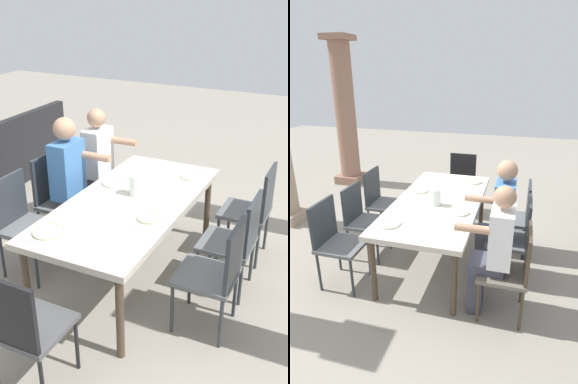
{
  "view_description": "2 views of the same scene",
  "coord_description": "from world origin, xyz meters",
  "views": [
    {
      "loc": [
        3.11,
        1.64,
        2.46
      ],
      "look_at": [
        -0.08,
        0.09,
        0.82
      ],
      "focal_mm": 42.63,
      "sensor_mm": 36.0,
      "label": 1
    },
    {
      "loc": [
        -3.28,
        -0.87,
        2.18
      ],
      "look_at": [
        -0.11,
        0.02,
        0.9
      ],
      "focal_mm": 29.51,
      "sensor_mm": 36.0,
      "label": 2
    }
  ],
  "objects": [
    {
      "name": "ground_plane",
      "position": [
        0.0,
        0.0,
        0.0
      ],
      "size": [
        16.0,
        16.0,
        0.0
      ],
      "primitive_type": "plane",
      "color": "gray"
    },
    {
      "name": "dining_table",
      "position": [
        0.0,
        0.0,
        0.69
      ],
      "size": [
        2.04,
        0.97,
        0.75
      ],
      "color": "beige",
      "rests_on": "ground"
    },
    {
      "name": "chair_west_north",
      "position": [
        -0.78,
        0.91,
        0.54
      ],
      "size": [
        0.44,
        0.44,
        0.94
      ],
      "color": "#5B5E61",
      "rests_on": "ground"
    },
    {
      "name": "chair_west_south",
      "position": [
        -0.78,
        -0.9,
        0.52
      ],
      "size": [
        0.44,
        0.44,
        0.9
      ],
      "color": "#6A6158",
      "rests_on": "ground"
    },
    {
      "name": "chair_mid_north",
      "position": [
        -0.18,
        0.91,
        0.51
      ],
      "size": [
        0.44,
        0.44,
        0.9
      ],
      "color": "#5B5E61",
      "rests_on": "ground"
    },
    {
      "name": "chair_mid_south",
      "position": [
        -0.18,
        -0.91,
        0.54
      ],
      "size": [
        0.44,
        0.44,
        0.94
      ],
      "color": "#5B5E61",
      "rests_on": "ground"
    },
    {
      "name": "chair_east_north",
      "position": [
        0.36,
        0.91,
        0.53
      ],
      "size": [
        0.44,
        0.44,
        0.93
      ],
      "color": "#5B5E61",
      "rests_on": "ground"
    },
    {
      "name": "chair_east_south",
      "position": [
        0.36,
        -0.91,
        0.53
      ],
      "size": [
        0.44,
        0.44,
        0.93
      ],
      "color": "#5B5E61",
      "rests_on": "ground"
    },
    {
      "name": "chair_head_east",
      "position": [
        1.44,
        0.0,
        0.53
      ],
      "size": [
        0.44,
        0.44,
        0.93
      ],
      "color": "#4F4F50",
      "rests_on": "ground"
    },
    {
      "name": "diner_woman_green",
      "position": [
        -0.78,
        -0.72,
        0.68
      ],
      "size": [
        0.35,
        0.49,
        1.29
      ],
      "color": "#3F3F4C",
      "rests_on": "ground"
    },
    {
      "name": "diner_man_white",
      "position": [
        -0.19,
        -0.7,
        0.72
      ],
      "size": [
        0.35,
        0.49,
        1.34
      ],
      "color": "#3F3F4C",
      "rests_on": "ground"
    },
    {
      "name": "plate_0",
      "position": [
        -0.72,
        0.31,
        0.76
      ],
      "size": [
        0.23,
        0.23,
        0.02
      ],
      "color": "white",
      "rests_on": "dining_table"
    },
    {
      "name": "fork_0",
      "position": [
        -0.87,
        0.31,
        0.75
      ],
      "size": [
        0.03,
        0.17,
        0.01
      ],
      "primitive_type": "cube",
      "rotation": [
        0.0,
        0.0,
        -0.06
      ],
      "color": "silver",
      "rests_on": "dining_table"
    },
    {
      "name": "spoon_0",
      "position": [
        -0.57,
        0.31,
        0.75
      ],
      "size": [
        0.03,
        0.17,
        0.01
      ],
      "primitive_type": "cube",
      "rotation": [
        0.0,
        0.0,
        -0.08
      ],
      "color": "silver",
      "rests_on": "dining_table"
    },
    {
      "name": "plate_1",
      "position": [
        -0.26,
        -0.3,
        0.76
      ],
      "size": [
        0.23,
        0.23,
        0.02
      ],
      "color": "white",
      "rests_on": "dining_table"
    },
    {
      "name": "fork_1",
      "position": [
        -0.41,
        -0.3,
        0.75
      ],
      "size": [
        0.02,
        0.17,
        0.01
      ],
      "primitive_type": "cube",
      "rotation": [
        0.0,
        0.0,
        0.01
      ],
      "color": "silver",
      "rests_on": "dining_table"
    },
    {
      "name": "spoon_1",
      "position": [
        -0.11,
        -0.3,
        0.75
      ],
      "size": [
        0.02,
        0.17,
        0.01
      ],
      "primitive_type": "cube",
      "rotation": [
        0.0,
        0.0,
        -0.04
      ],
      "color": "silver",
      "rests_on": "dining_table"
    },
    {
      "name": "plate_2",
      "position": [
        0.23,
        0.29,
        0.76
      ],
      "size": [
        0.2,
        0.2,
        0.02
      ],
      "color": "silver",
      "rests_on": "dining_table"
    },
    {
      "name": "fork_2",
      "position": [
        0.08,
        0.29,
        0.75
      ],
      "size": [
        0.03,
        0.17,
        0.01
      ],
      "primitive_type": "cube",
      "rotation": [
        0.0,
        0.0,
        -0.06
      ],
      "color": "silver",
      "rests_on": "dining_table"
    },
    {
      "name": "spoon_2",
      "position": [
        0.38,
        0.29,
        0.75
      ],
      "size": [
        0.03,
        0.17,
        0.01
      ],
      "primitive_type": "cube",
      "rotation": [
        0.0,
        0.0,
        -0.07
      ],
      "color": "silver",
      "rests_on": "dining_table"
    },
    {
      "name": "plate_3",
      "position": [
        0.76,
        -0.29,
        0.76
      ],
      "size": [
        0.24,
        0.24,
        0.02
      ],
      "color": "silver",
      "rests_on": "dining_table"
    },
    {
      "name": "fork_3",
      "position": [
        0.61,
        -0.29,
        0.75
      ],
      "size": [
        0.03,
        0.17,
        0.01
      ],
      "primitive_type": "cube",
      "rotation": [
        0.0,
        0.0,
        0.09
      ],
      "color": "silver",
      "rests_on": "dining_table"
    },
    {
      "name": "spoon_3",
      "position": [
        0.91,
        -0.29,
        0.75
      ],
      "size": [
        0.03,
        0.17,
        0.01
      ],
      "primitive_type": "cube",
      "rotation": [
        0.0,
        0.0,
        0.07
      ],
      "color": "silver",
      "rests_on": "dining_table"
    },
    {
      "name": "water_pitcher",
      "position": [
        -0.12,
        -0.01,
        0.83
      ],
      "size": [
        0.11,
        0.11,
        0.18
      ],
      "color": "white",
      "rests_on": "dining_table"
    }
  ]
}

